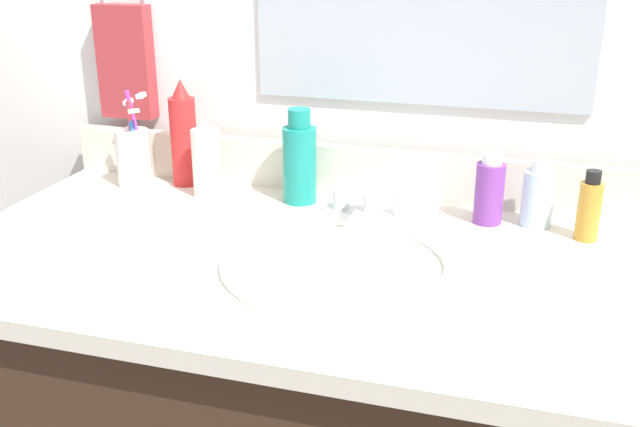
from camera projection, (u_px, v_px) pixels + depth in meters
The scene contains 13 objects.
countertop at pixel (310, 264), 1.14m from camera, with size 1.15×0.61×0.03m, color beige.
backsplash at pixel (357, 171), 1.38m from camera, with size 1.15×0.02×0.09m, color beige.
back_wall at pixel (363, 223), 1.48m from camera, with size 2.25×0.04×1.30m, color white.
hand_towel at pixel (126, 62), 1.46m from camera, with size 0.11×0.04×0.22m, color #A53338.
sink_basin at pixel (339, 283), 1.11m from camera, with size 0.35×0.35×0.11m.
faucet at pixel (369, 204), 1.26m from camera, with size 0.16×0.10×0.08m.
bottle_mouthwash_teal at pixel (300, 161), 1.33m from camera, with size 0.06×0.06×0.17m.
bottle_cream_purple at pixel (489, 191), 1.24m from camera, with size 0.05×0.05×0.12m.
bottle_spray_red at pixel (184, 137), 1.42m from camera, with size 0.05×0.05×0.20m.
bottle_gel_clear at pixel (538, 196), 1.23m from camera, with size 0.05×0.05×0.11m.
bottle_lotion_white at pixel (206, 161), 1.36m from camera, with size 0.05×0.05×0.15m.
bottle_oil_amber at pixel (589, 209), 1.17m from camera, with size 0.04×0.04×0.12m.
cup_white_ceramic at pixel (134, 156), 1.42m from camera, with size 0.06×0.08×0.19m.
Camera 1 is at (0.31, -0.99, 1.20)m, focal length 41.71 mm.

